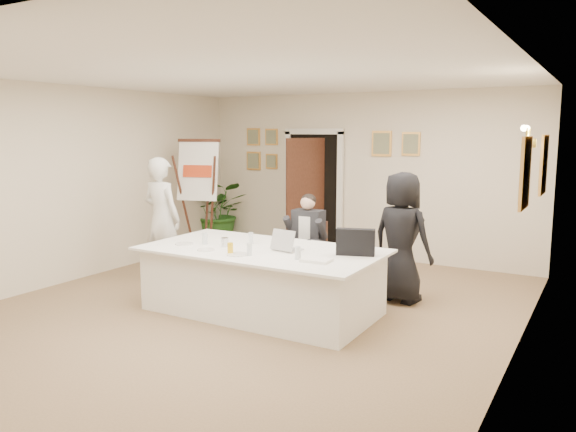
{
  "coord_description": "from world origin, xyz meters",
  "views": [
    {
      "loc": [
        3.7,
        -5.42,
        2.14
      ],
      "look_at": [
        0.22,
        0.6,
        1.1
      ],
      "focal_mm": 35.0,
      "sensor_mm": 36.0,
      "label": 1
    }
  ],
  "objects_px": {
    "laptop": "(288,238)",
    "standing_man": "(162,219)",
    "flip_chart": "(201,205)",
    "laptop_bag": "(356,242)",
    "steel_jug": "(225,242)",
    "oj_glass": "(230,248)",
    "standing_woman": "(401,237)",
    "potted_palm": "(220,212)",
    "seated_man": "(307,241)",
    "paper_stack": "(316,260)",
    "conference_table": "(262,280)"
  },
  "relations": [
    {
      "from": "standing_man",
      "to": "laptop_bag",
      "type": "xyz_separation_m",
      "value": [
        3.19,
        -0.35,
        0.03
      ]
    },
    {
      "from": "standing_woman",
      "to": "laptop_bag",
      "type": "bearing_deg",
      "value": 93.31
    },
    {
      "from": "potted_palm",
      "to": "flip_chart",
      "type": "bearing_deg",
      "value": -66.36
    },
    {
      "from": "oj_glass",
      "to": "potted_palm",
      "type": "bearing_deg",
      "value": 128.36
    },
    {
      "from": "paper_stack",
      "to": "steel_jug",
      "type": "relative_size",
      "value": 2.78
    },
    {
      "from": "laptop_bag",
      "to": "steel_jug",
      "type": "height_order",
      "value": "laptop_bag"
    },
    {
      "from": "potted_palm",
      "to": "paper_stack",
      "type": "bearing_deg",
      "value": -41.68
    },
    {
      "from": "potted_palm",
      "to": "oj_glass",
      "type": "distance_m",
      "value": 4.58
    },
    {
      "from": "standing_woman",
      "to": "potted_palm",
      "type": "relative_size",
      "value": 1.36
    },
    {
      "from": "standing_woman",
      "to": "standing_man",
      "type": "bearing_deg",
      "value": 24.7
    },
    {
      "from": "laptop_bag",
      "to": "laptop",
      "type": "bearing_deg",
      "value": 171.21
    },
    {
      "from": "laptop",
      "to": "laptop_bag",
      "type": "relative_size",
      "value": 0.8
    },
    {
      "from": "conference_table",
      "to": "oj_glass",
      "type": "bearing_deg",
      "value": -107.38
    },
    {
      "from": "flip_chart",
      "to": "paper_stack",
      "type": "distance_m",
      "value": 3.95
    },
    {
      "from": "seated_man",
      "to": "flip_chart",
      "type": "xyz_separation_m",
      "value": [
        -2.42,
        0.76,
        0.25
      ]
    },
    {
      "from": "paper_stack",
      "to": "steel_jug",
      "type": "bearing_deg",
      "value": 173.79
    },
    {
      "from": "conference_table",
      "to": "oj_glass",
      "type": "height_order",
      "value": "oj_glass"
    },
    {
      "from": "standing_man",
      "to": "standing_woman",
      "type": "xyz_separation_m",
      "value": [
        3.38,
        0.68,
        -0.07
      ]
    },
    {
      "from": "potted_palm",
      "to": "laptop",
      "type": "relative_size",
      "value": 3.57
    },
    {
      "from": "flip_chart",
      "to": "laptop_bag",
      "type": "xyz_separation_m",
      "value": [
        3.53,
        -1.67,
        0.01
      ]
    },
    {
      "from": "seated_man",
      "to": "paper_stack",
      "type": "distance_m",
      "value": 1.66
    },
    {
      "from": "laptop_bag",
      "to": "paper_stack",
      "type": "bearing_deg",
      "value": -133.77
    },
    {
      "from": "steel_jug",
      "to": "paper_stack",
      "type": "bearing_deg",
      "value": -6.21
    },
    {
      "from": "conference_table",
      "to": "laptop",
      "type": "relative_size",
      "value": 8.28
    },
    {
      "from": "conference_table",
      "to": "standing_man",
      "type": "distance_m",
      "value": 2.22
    },
    {
      "from": "standing_woman",
      "to": "seated_man",
      "type": "bearing_deg",
      "value": 18.56
    },
    {
      "from": "standing_man",
      "to": "standing_woman",
      "type": "relative_size",
      "value": 1.08
    },
    {
      "from": "potted_palm",
      "to": "seated_man",
      "type": "bearing_deg",
      "value": -34.1
    },
    {
      "from": "conference_table",
      "to": "potted_palm",
      "type": "distance_m",
      "value": 4.33
    },
    {
      "from": "oj_glass",
      "to": "steel_jug",
      "type": "distance_m",
      "value": 0.43
    },
    {
      "from": "seated_man",
      "to": "laptop",
      "type": "bearing_deg",
      "value": -79.41
    },
    {
      "from": "oj_glass",
      "to": "steel_jug",
      "type": "relative_size",
      "value": 1.18
    },
    {
      "from": "seated_man",
      "to": "paper_stack",
      "type": "relative_size",
      "value": 4.36
    },
    {
      "from": "seated_man",
      "to": "potted_palm",
      "type": "height_order",
      "value": "seated_man"
    },
    {
      "from": "flip_chart",
      "to": "paper_stack",
      "type": "relative_size",
      "value": 6.5
    },
    {
      "from": "standing_man",
      "to": "standing_woman",
      "type": "bearing_deg",
      "value": -164.88
    },
    {
      "from": "seated_man",
      "to": "steel_jug",
      "type": "xyz_separation_m",
      "value": [
        -0.44,
        -1.27,
        0.16
      ]
    },
    {
      "from": "paper_stack",
      "to": "conference_table",
      "type": "bearing_deg",
      "value": 162.0
    },
    {
      "from": "laptop",
      "to": "oj_glass",
      "type": "distance_m",
      "value": 0.69
    },
    {
      "from": "laptop",
      "to": "standing_man",
      "type": "bearing_deg",
      "value": 176.43
    },
    {
      "from": "standing_woman",
      "to": "conference_table",
      "type": "bearing_deg",
      "value": 57.37
    },
    {
      "from": "flip_chart",
      "to": "standing_woman",
      "type": "bearing_deg",
      "value": -9.75
    },
    {
      "from": "flip_chart",
      "to": "standing_woman",
      "type": "distance_m",
      "value": 3.77
    },
    {
      "from": "flip_chart",
      "to": "potted_palm",
      "type": "relative_size",
      "value": 1.63
    },
    {
      "from": "flip_chart",
      "to": "steel_jug",
      "type": "bearing_deg",
      "value": -45.56
    },
    {
      "from": "conference_table",
      "to": "oj_glass",
      "type": "relative_size",
      "value": 21.74
    },
    {
      "from": "seated_man",
      "to": "standing_woman",
      "type": "height_order",
      "value": "standing_woman"
    },
    {
      "from": "seated_man",
      "to": "oj_glass",
      "type": "relative_size",
      "value": 10.25
    },
    {
      "from": "laptop_bag",
      "to": "oj_glass",
      "type": "xyz_separation_m",
      "value": [
        -1.24,
        -0.65,
        -0.08
      ]
    },
    {
      "from": "oj_glass",
      "to": "paper_stack",
      "type": "bearing_deg",
      "value": 9.02
    }
  ]
}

